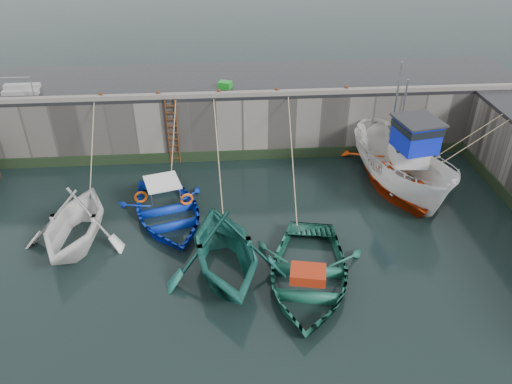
{
  "coord_description": "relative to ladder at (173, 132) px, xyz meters",
  "views": [
    {
      "loc": [
        0.23,
        -11.05,
        11.56
      ],
      "look_at": [
        1.47,
        5.15,
        1.2
      ],
      "focal_mm": 35.0,
      "sensor_mm": 36.0,
      "label": 1
    }
  ],
  "objects": [
    {
      "name": "bollard_a",
      "position": [
        -3.0,
        0.34,
        1.71
      ],
      "size": [
        0.18,
        0.18,
        0.28
      ],
      "primitive_type": "cylinder",
      "color": "#3F1E0F",
      "rests_on": "road_back"
    },
    {
      "name": "ladder",
      "position": [
        0.0,
        0.0,
        0.0
      ],
      "size": [
        0.51,
        0.08,
        3.2
      ],
      "color": "#3F1E0F",
      "rests_on": "ground"
    },
    {
      "name": "bollard_d",
      "position": [
        4.8,
        0.34,
        1.71
      ],
      "size": [
        0.18,
        0.18,
        0.28
      ],
      "primitive_type": "cylinder",
      "color": "#3F1E0F",
      "rests_on": "road_back"
    },
    {
      "name": "boat_near_blue",
      "position": [
        -0.03,
        -4.51,
        -1.59
      ],
      "size": [
        4.99,
        6.01,
        1.08
      ],
      "primitive_type": "imported",
      "rotation": [
        0.0,
        0.0,
        0.28
      ],
      "color": "#0C2EB7",
      "rests_on": "ground"
    },
    {
      "name": "railing",
      "position": [
        -6.75,
        1.33,
        1.77
      ],
      "size": [
        1.6,
        1.05,
        1.0
      ],
      "color": "#A5A8AD",
      "rests_on": "road_back"
    },
    {
      "name": "boat_near_navy_rope",
      "position": [
        4.91,
        -3.01,
        -1.59
      ],
      "size": [
        0.04,
        6.72,
        3.1
      ],
      "primitive_type": null,
      "color": "tan",
      "rests_on": "ground"
    },
    {
      "name": "boat_near_white",
      "position": [
        -3.26,
        -5.8,
        -1.59
      ],
      "size": [
        4.44,
        5.0,
        2.43
      ],
      "primitive_type": "imported",
      "rotation": [
        0.0,
        0.0,
        -0.1
      ],
      "color": "white",
      "rests_on": "ground"
    },
    {
      "name": "ground",
      "position": [
        2.0,
        -9.91,
        -1.59
      ],
      "size": [
        120.0,
        120.0,
        0.0
      ],
      "primitive_type": "plane",
      "color": "black",
      "rests_on": "ground"
    },
    {
      "name": "boat_near_blue_rope",
      "position": [
        -0.03,
        -0.96,
        -1.59
      ],
      "size": [
        0.04,
        3.34,
        3.1
      ],
      "primitive_type": null,
      "color": "tan",
      "rests_on": "ground"
    },
    {
      "name": "road_back",
      "position": [
        2.0,
        2.59,
        1.49
      ],
      "size": [
        30.0,
        5.0,
        0.16
      ],
      "primitive_type": "cube",
      "color": "black",
      "rests_on": "quay_back"
    },
    {
      "name": "quay_back",
      "position": [
        2.0,
        2.59,
        -0.09
      ],
      "size": [
        30.0,
        5.0,
        3.0
      ],
      "primitive_type": "cube",
      "color": "slate",
      "rests_on": "ground"
    },
    {
      "name": "boat_near_blacktrim_rope",
      "position": [
        2.17,
        -2.68,
        -1.59
      ],
      "size": [
        0.04,
        6.11,
        3.1
      ],
      "primitive_type": null,
      "color": "tan",
      "rests_on": "ground"
    },
    {
      "name": "bollard_c",
      "position": [
        2.2,
        0.34,
        1.71
      ],
      "size": [
        0.18,
        0.18,
        0.28
      ],
      "primitive_type": "cylinder",
      "color": "#3F1E0F",
      "rests_on": "road_back"
    },
    {
      "name": "bollard_b",
      "position": [
        -0.5,
        0.34,
        1.71
      ],
      "size": [
        0.18,
        0.18,
        0.28
      ],
      "primitive_type": "cylinder",
      "color": "#3F1E0F",
      "rests_on": "road_back"
    },
    {
      "name": "kerb_back",
      "position": [
        2.0,
        0.24,
        1.67
      ],
      "size": [
        30.0,
        0.3,
        0.2
      ],
      "primitive_type": "cube",
      "color": "slate",
      "rests_on": "road_back"
    },
    {
      "name": "boat_near_blacktrim",
      "position": [
        2.17,
        -7.95,
        -1.59
      ],
      "size": [
        5.18,
        5.74,
        2.66
      ],
      "primitive_type": "imported",
      "rotation": [
        0.0,
        0.0,
        0.18
      ],
      "color": "#1A5D52",
      "rests_on": "ground"
    },
    {
      "name": "bollard_e",
      "position": [
        8.0,
        0.34,
        1.71
      ],
      "size": [
        0.18,
        0.18,
        0.28
      ],
      "primitive_type": "cylinder",
      "color": "#3F1E0F",
      "rests_on": "road_back"
    },
    {
      "name": "boat_far_orange",
      "position": [
        10.18,
        -2.22,
        -1.1
      ],
      "size": [
        5.89,
        7.81,
        4.53
      ],
      "rotation": [
        0.0,
        0.0,
        -0.09
      ],
      "color": "#E23D0B",
      "rests_on": "ground"
    },
    {
      "name": "boat_far_white",
      "position": [
        9.8,
        -3.12,
        -0.5
      ],
      "size": [
        3.82,
        7.11,
        5.6
      ],
      "rotation": [
        0.0,
        0.0,
        0.2
      ],
      "color": "silver",
      "rests_on": "ground"
    },
    {
      "name": "fish_crate",
      "position": [
        2.49,
        1.26,
        1.73
      ],
      "size": [
        0.7,
        0.63,
        0.32
      ],
      "primitive_type": "cube",
      "rotation": [
        0.0,
        0.0,
        -0.42
      ],
      "color": "#1A9021",
      "rests_on": "road_back"
    },
    {
      "name": "boat_near_navy",
      "position": [
        4.91,
        -8.62,
        -1.59
      ],
      "size": [
        5.04,
        6.29,
        1.16
      ],
      "primitive_type": "imported",
      "rotation": [
        0.0,
        0.0,
        -0.2
      ],
      "color": "#185543",
      "rests_on": "ground"
    },
    {
      "name": "boat_near_white_rope",
      "position": [
        -3.26,
        -1.61,
        -1.59
      ],
      "size": [
        0.04,
        4.27,
        3.1
      ],
      "primitive_type": null,
      "color": "tan",
      "rests_on": "ground"
    },
    {
      "name": "algae_back",
      "position": [
        2.0,
        0.05,
        -1.34
      ],
      "size": [
        30.0,
        0.08,
        0.5
      ],
      "primitive_type": "cube",
      "color": "black",
      "rests_on": "ground"
    }
  ]
}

